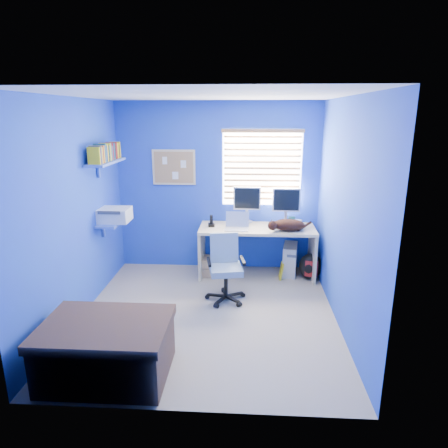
# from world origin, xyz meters

# --- Properties ---
(floor) EXTENTS (3.00, 3.20, 0.00)m
(floor) POSITION_xyz_m (0.00, 0.00, 0.00)
(floor) COLOR gray
(floor) RESTS_ON ground
(ceiling) EXTENTS (3.00, 3.20, 0.00)m
(ceiling) POSITION_xyz_m (0.00, 0.00, 2.50)
(ceiling) COLOR white
(ceiling) RESTS_ON wall_back
(wall_back) EXTENTS (3.00, 0.01, 2.50)m
(wall_back) POSITION_xyz_m (0.00, 1.60, 1.25)
(wall_back) COLOR blue
(wall_back) RESTS_ON ground
(wall_front) EXTENTS (3.00, 0.01, 2.50)m
(wall_front) POSITION_xyz_m (0.00, -1.60, 1.25)
(wall_front) COLOR blue
(wall_front) RESTS_ON ground
(wall_left) EXTENTS (0.01, 3.20, 2.50)m
(wall_left) POSITION_xyz_m (-1.50, 0.00, 1.25)
(wall_left) COLOR blue
(wall_left) RESTS_ON ground
(wall_right) EXTENTS (0.01, 3.20, 2.50)m
(wall_right) POSITION_xyz_m (1.50, 0.00, 1.25)
(wall_right) COLOR blue
(wall_right) RESTS_ON ground
(desk) EXTENTS (1.65, 0.65, 0.74)m
(desk) POSITION_xyz_m (0.59, 1.26, 0.37)
(desk) COLOR #CFBD84
(desk) RESTS_ON floor
(laptop) EXTENTS (0.34, 0.27, 0.22)m
(laptop) POSITION_xyz_m (0.30, 1.12, 0.85)
(laptop) COLOR silver
(laptop) RESTS_ON desk
(monitor_left) EXTENTS (0.40, 0.14, 0.54)m
(monitor_left) POSITION_xyz_m (0.44, 1.52, 1.01)
(monitor_left) COLOR silver
(monitor_left) RESTS_ON desk
(monitor_right) EXTENTS (0.40, 0.13, 0.54)m
(monitor_right) POSITION_xyz_m (1.01, 1.44, 1.01)
(monitor_right) COLOR silver
(monitor_right) RESTS_ON desk
(phone) EXTENTS (0.11, 0.12, 0.17)m
(phone) POSITION_xyz_m (-0.07, 1.27, 0.82)
(phone) COLOR black
(phone) RESTS_ON desk
(mug) EXTENTS (0.10, 0.09, 0.10)m
(mug) POSITION_xyz_m (1.11, 1.49, 0.79)
(mug) COLOR #1A565C
(mug) RESTS_ON desk
(cd_spindle) EXTENTS (0.13, 0.13, 0.07)m
(cd_spindle) POSITION_xyz_m (1.19, 1.44, 0.78)
(cd_spindle) COLOR silver
(cd_spindle) RESTS_ON desk
(cat) EXTENTS (0.52, 0.39, 0.16)m
(cat) POSITION_xyz_m (1.02, 1.11, 0.82)
(cat) COLOR black
(cat) RESTS_ON desk
(tower_pc) EXTENTS (0.26, 0.46, 0.45)m
(tower_pc) POSITION_xyz_m (1.09, 1.35, 0.23)
(tower_pc) COLOR beige
(tower_pc) RESTS_ON floor
(drawer_boxes) EXTENTS (0.35, 0.28, 0.27)m
(drawer_boxes) POSITION_xyz_m (-0.04, 1.24, 0.14)
(drawer_boxes) COLOR tan
(drawer_boxes) RESTS_ON floor
(yellow_book) EXTENTS (0.03, 0.17, 0.24)m
(yellow_book) POSITION_xyz_m (0.95, 1.15, 0.12)
(yellow_book) COLOR yellow
(yellow_book) RESTS_ON floor
(backpack) EXTENTS (0.37, 0.31, 0.38)m
(backpack) POSITION_xyz_m (1.37, 1.17, 0.19)
(backpack) COLOR black
(backpack) RESTS_ON floor
(bed_corner) EXTENTS (1.09, 0.78, 0.52)m
(bed_corner) POSITION_xyz_m (-0.80, -1.17, 0.26)
(bed_corner) COLOR #51382C
(bed_corner) RESTS_ON floor
(office_chair) EXTENTS (0.56, 0.56, 0.84)m
(office_chair) POSITION_xyz_m (0.18, 0.45, 0.32)
(office_chair) COLOR black
(office_chair) RESTS_ON floor
(window_blinds) EXTENTS (1.15, 0.05, 1.10)m
(window_blinds) POSITION_xyz_m (0.65, 1.57, 1.55)
(window_blinds) COLOR white
(window_blinds) RESTS_ON ground
(corkboard) EXTENTS (0.64, 0.02, 0.52)m
(corkboard) POSITION_xyz_m (-0.65, 1.58, 1.55)
(corkboard) COLOR #CFBD84
(corkboard) RESTS_ON ground
(wall_shelves) EXTENTS (0.42, 0.90, 1.05)m
(wall_shelves) POSITION_xyz_m (-1.35, 0.75, 1.43)
(wall_shelves) COLOR #4C6BD0
(wall_shelves) RESTS_ON ground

